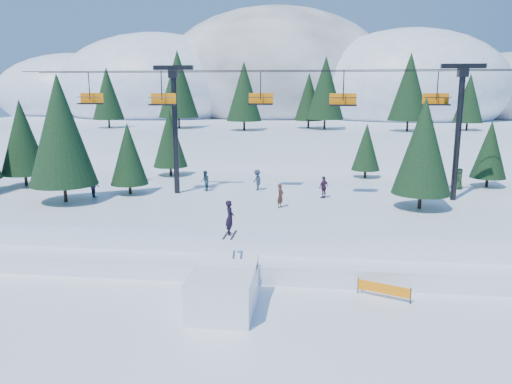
# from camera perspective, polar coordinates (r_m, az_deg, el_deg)

# --- Properties ---
(ground) EXTENTS (160.00, 160.00, 0.00)m
(ground) POSITION_cam_1_polar(r_m,az_deg,el_deg) (24.10, 0.56, -15.17)
(ground) COLOR white
(ground) RESTS_ON ground
(mid_shelf) EXTENTS (70.00, 22.00, 2.50)m
(mid_shelf) POSITION_cam_1_polar(r_m,az_deg,el_deg) (40.62, 3.39, -2.14)
(mid_shelf) COLOR white
(mid_shelf) RESTS_ON ground
(berm) EXTENTS (70.00, 6.00, 1.10)m
(berm) POSITION_cam_1_polar(r_m,az_deg,el_deg) (31.23, 2.21, -7.70)
(berm) COLOR white
(berm) RESTS_ON ground
(mountain_ridge) EXTENTS (119.00, 60.24, 26.46)m
(mountain_ridge) POSITION_cam_1_polar(r_m,az_deg,el_deg) (95.06, 2.46, 10.79)
(mountain_ridge) COLOR white
(mountain_ridge) RESTS_ON ground
(jump_kicker) EXTENTS (3.08, 4.33, 5.35)m
(jump_kicker) POSITION_cam_1_polar(r_m,az_deg,el_deg) (25.25, -3.74, -10.97)
(jump_kicker) COLOR white
(jump_kicker) RESTS_ON ground
(chairlift) EXTENTS (46.00, 3.21, 10.28)m
(chairlift) POSITION_cam_1_polar(r_m,az_deg,el_deg) (39.48, 6.02, 9.27)
(chairlift) COLOR black
(chairlift) RESTS_ON mid_shelf
(conifer_stand) EXTENTS (61.62, 17.74, 9.60)m
(conifer_stand) POSITION_cam_1_polar(r_m,az_deg,el_deg) (39.74, 2.73, 5.94)
(conifer_stand) COLOR black
(conifer_stand) RESTS_ON mid_shelf
(distant_skiers) EXTENTS (30.54, 9.55, 1.82)m
(distant_skiers) POSITION_cam_1_polar(r_m,az_deg,el_deg) (40.90, 0.41, 1.04)
(distant_skiers) COLOR #223145
(distant_skiers) RESTS_ON mid_shelf
(banner_near) EXTENTS (2.64, 1.15, 0.90)m
(banner_near) POSITION_cam_1_polar(r_m,az_deg,el_deg) (27.67, 14.39, -10.68)
(banner_near) COLOR black
(banner_near) RESTS_ON ground
(banner_far) EXTENTS (2.86, 0.18, 0.90)m
(banner_far) POSITION_cam_1_polar(r_m,az_deg,el_deg) (31.42, 23.85, -8.61)
(banner_far) COLOR black
(banner_far) RESTS_ON ground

